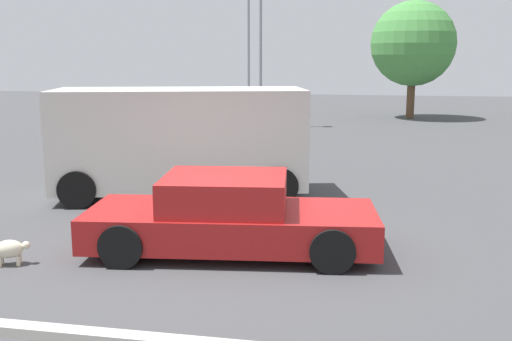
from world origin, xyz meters
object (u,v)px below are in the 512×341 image
sedan_foreground (230,217)px  dog (5,248)px  light_post_near (260,12)px  light_post_mid (248,17)px  van_white (180,139)px

sedan_foreground → dog: sedan_foreground is taller
light_post_near → light_post_mid: size_ratio=0.97×
van_white → light_post_near: light_post_near is taller
sedan_foreground → dog: (-3.05, -1.19, -0.30)m
sedan_foreground → light_post_near: light_post_near is taller
dog → light_post_near: light_post_near is taller
sedan_foreground → van_white: (-1.91, 3.52, 0.69)m
sedan_foreground → light_post_near: (-2.53, 16.52, 4.28)m
sedan_foreground → light_post_near: size_ratio=0.63×
dog → light_post_mid: bearing=-109.7°
sedan_foreground → light_post_mid: light_post_mid is taller
van_white → light_post_near: (-0.62, 13.00, 3.60)m
van_white → light_post_mid: bearing=-98.7°
dog → light_post_mid: light_post_mid is taller
sedan_foreground → light_post_mid: (-4.03, 21.43, 4.41)m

